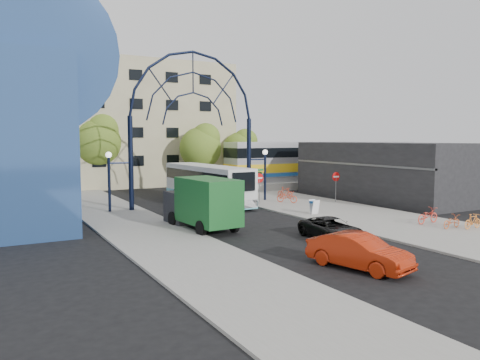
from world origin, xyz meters
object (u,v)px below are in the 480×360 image
do_not_enter_sign (336,180)px  tree_north_a (202,146)px  city_bus (207,184)px  stop_sign (259,181)px  bike_near_a (287,197)px  bike_far_b (473,221)px  green_truck (201,203)px  bike_near_b (285,193)px  train_car (327,160)px  tree_north_c (242,148)px  red_sedan (359,252)px  gateway_arch (193,97)px  sandwich_board (314,205)px  street_name_sign (260,178)px  tree_north_b (98,139)px  bike_far_a (428,216)px  bike_far_c (452,221)px

do_not_enter_sign → tree_north_a: bearing=107.0°
city_bus → do_not_enter_sign: bearing=-31.2°
stop_sign → bike_near_a: (2.45, -0.35, -1.40)m
bike_far_b → tree_north_a: bearing=7.3°
green_truck → bike_near_b: 14.76m
green_truck → do_not_enter_sign: bearing=14.0°
do_not_enter_sign → bike_near_a: size_ratio=1.39×
train_car → green_truck: size_ratio=4.03×
tree_north_c → red_sedan: (-13.28, -33.49, -3.55)m
gateway_arch → sandwich_board: 12.52m
sandwich_board → red_sedan: bearing=-120.3°
train_car → bike_near_b: 14.06m
green_truck → bike_far_b: (13.60, -8.20, -0.97)m
stop_sign → do_not_enter_sign: 6.51m
green_truck → bike_near_a: (10.53, 6.26, -0.95)m
stop_sign → red_sedan: size_ratio=0.57×
tree_north_a → street_name_sign: bearing=-94.0°
tree_north_c → bike_far_b: 31.01m
red_sedan → tree_north_c: bearing=53.8°
stop_sign → bike_near_b: bearing=27.3°
green_truck → bike_near_a: green_truck is taller
stop_sign → street_name_sign: 0.74m
tree_north_b → green_truck: tree_north_b is taller
do_not_enter_sign → bike_far_b: bearing=-93.0°
do_not_enter_sign → bike_near_b: bearing=120.2°
stop_sign → sandwich_board: (0.80, -6.02, -1.25)m
tree_north_b → tree_north_c: size_ratio=1.23×
bike_near_a → red_sedan: bearing=-148.1°
tree_north_a → tree_north_b: (-10.00, 4.00, 0.66)m
bike_far_a → sandwich_board: bearing=26.9°
train_car → bike_near_a: train_car is taller
train_car → bike_near_b: bearing=-144.8°
do_not_enter_sign → train_car: 15.03m
tree_north_b → bike_near_a: tree_north_b is taller
stop_sign → green_truck: (-8.08, -6.61, -0.46)m
gateway_arch → bike_near_a: bearing=-18.0°
city_bus → gateway_arch: bearing=-148.1°
sandwich_board → bike_far_a: 7.43m
bike_near_a → bike_near_b: size_ratio=1.09×
stop_sign → bike_far_a: stop_sign is taller
train_car → tree_north_a: 14.52m
bike_near_a → tree_north_b: bearing=89.3°
gateway_arch → bike_far_b: 21.29m
do_not_enter_sign → green_truck: (-14.28, -4.61, -0.44)m
city_bus → green_truck: 10.95m
street_name_sign → bike_far_a: bearing=-72.0°
sandwich_board → green_truck: 8.94m
city_bus → red_sedan: bearing=-100.1°
tree_north_a → bike_far_c: size_ratio=4.63×
red_sedan → bike_far_a: red_sedan is taller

